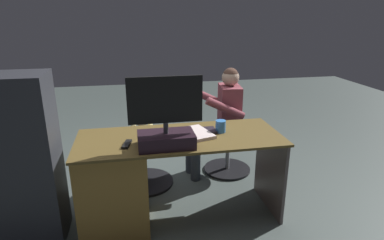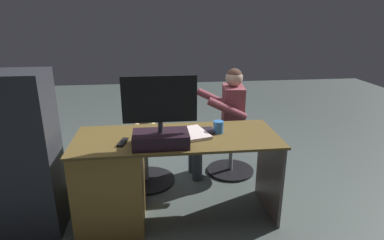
# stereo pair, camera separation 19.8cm
# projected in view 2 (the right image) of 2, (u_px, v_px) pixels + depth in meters

# --- Properties ---
(ground_plane) EXTENTS (10.00, 10.00, 0.00)m
(ground_plane) POSITION_uv_depth(u_px,v_px,m) (175.00, 193.00, 3.07)
(ground_plane) COLOR #485350
(desk) EXTENTS (1.60, 0.64, 0.71)m
(desk) POSITION_uv_depth(u_px,v_px,m) (123.00, 178.00, 2.59)
(desk) COLOR brown
(desk) RESTS_ON ground_plane
(monitor) EXTENTS (0.52, 0.24, 0.51)m
(monitor) POSITION_uv_depth(u_px,v_px,m) (160.00, 126.00, 2.31)
(monitor) COLOR black
(monitor) RESTS_ON desk
(keyboard) EXTENTS (0.42, 0.14, 0.02)m
(keyboard) POSITION_uv_depth(u_px,v_px,m) (188.00, 132.00, 2.60)
(keyboard) COLOR black
(keyboard) RESTS_ON desk
(computer_mouse) EXTENTS (0.06, 0.10, 0.04)m
(computer_mouse) POSITION_uv_depth(u_px,v_px,m) (149.00, 131.00, 2.59)
(computer_mouse) COLOR #252D27
(computer_mouse) RESTS_ON desk
(cup) EXTENTS (0.08, 0.08, 0.10)m
(cup) POSITION_uv_depth(u_px,v_px,m) (218.00, 127.00, 2.59)
(cup) COLOR #3372BF
(cup) RESTS_ON desk
(tv_remote) EXTENTS (0.08, 0.16, 0.02)m
(tv_remote) POSITION_uv_depth(u_px,v_px,m) (123.00, 142.00, 2.39)
(tv_remote) COLOR black
(tv_remote) RESTS_ON desk
(notebook_binder) EXTENTS (0.29, 0.35, 0.02)m
(notebook_binder) POSITION_uv_depth(u_px,v_px,m) (192.00, 133.00, 2.56)
(notebook_binder) COLOR silver
(notebook_binder) RESTS_ON desk
(office_chair_teddy) EXTENTS (0.56, 0.56, 0.45)m
(office_chair_teddy) POSITION_uv_depth(u_px,v_px,m) (146.00, 159.00, 3.21)
(office_chair_teddy) COLOR black
(office_chair_teddy) RESTS_ON ground_plane
(teddy_bear) EXTENTS (0.21, 0.21, 0.30)m
(teddy_bear) POSITION_uv_depth(u_px,v_px,m) (144.00, 127.00, 3.11)
(teddy_bear) COLOR #CEBC79
(teddy_bear) RESTS_ON office_chair_teddy
(visitor_chair) EXTENTS (0.50, 0.50, 0.45)m
(visitor_chair) POSITION_uv_depth(u_px,v_px,m) (231.00, 149.00, 3.41)
(visitor_chair) COLOR black
(visitor_chair) RESTS_ON ground_plane
(person) EXTENTS (0.57, 0.52, 1.12)m
(person) POSITION_uv_depth(u_px,v_px,m) (224.00, 115.00, 3.27)
(person) COLOR #883F49
(person) RESTS_ON ground_plane
(equipment_rack) EXTENTS (0.44, 0.36, 1.26)m
(equipment_rack) POSITION_uv_depth(u_px,v_px,m) (26.00, 157.00, 2.38)
(equipment_rack) COLOR #292A30
(equipment_rack) RESTS_ON ground_plane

